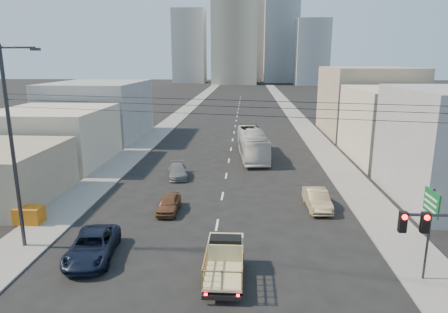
# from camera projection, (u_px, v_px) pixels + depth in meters

# --- Properties ---
(ground) EXTENTS (420.00, 420.00, 0.00)m
(ground) POSITION_uv_depth(u_px,v_px,m) (205.00, 290.00, 19.89)
(ground) COLOR black
(ground) RESTS_ON ground
(sidewalk_left) EXTENTS (3.50, 180.00, 0.12)m
(sidewalk_left) POSITION_uv_depth(u_px,v_px,m) (185.00, 111.00, 88.41)
(sidewalk_left) COLOR slate
(sidewalk_left) RESTS_ON ground
(sidewalk_right) EXTENTS (3.50, 180.00, 0.12)m
(sidewalk_right) POSITION_uv_depth(u_px,v_px,m) (292.00, 111.00, 87.10)
(sidewalk_right) COLOR slate
(sidewalk_right) RESTS_ON ground
(lane_dashes) EXTENTS (0.15, 104.00, 0.01)m
(lane_dashes) POSITION_uv_depth(u_px,v_px,m) (236.00, 123.00, 71.29)
(lane_dashes) COLOR silver
(lane_dashes) RESTS_ON ground
(flatbed_pickup) EXTENTS (1.95, 4.41, 1.90)m
(flatbed_pickup) POSITION_uv_depth(u_px,v_px,m) (225.00, 259.00, 20.71)
(flatbed_pickup) COLOR #C2B682
(flatbed_pickup) RESTS_ON ground
(navy_pickup) EXTENTS (3.04, 5.52, 1.47)m
(navy_pickup) POSITION_uv_depth(u_px,v_px,m) (92.00, 246.00, 22.90)
(navy_pickup) COLOR black
(navy_pickup) RESTS_ON ground
(city_bus) EXTENTS (3.72, 11.71, 3.21)m
(city_bus) POSITION_uv_depth(u_px,v_px,m) (253.00, 144.00, 46.27)
(city_bus) COLOR #BCBCB7
(city_bus) RESTS_ON ground
(sedan_brown) EXTENTS (1.57, 3.79, 1.28)m
(sedan_brown) POSITION_uv_depth(u_px,v_px,m) (169.00, 203.00, 29.94)
(sedan_brown) COLOR brown
(sedan_brown) RESTS_ON ground
(sedan_tan) EXTENTS (1.76, 4.53, 1.47)m
(sedan_tan) POSITION_uv_depth(u_px,v_px,m) (317.00, 199.00, 30.55)
(sedan_tan) COLOR #998359
(sedan_tan) RESTS_ON ground
(sedan_grey) EXTENTS (2.53, 4.53, 1.24)m
(sedan_grey) POSITION_uv_depth(u_px,v_px,m) (178.00, 171.00, 38.70)
(sedan_grey) COLOR slate
(sedan_grey) RESTS_ON ground
(green_sign) EXTENTS (0.18, 1.60, 5.00)m
(green_sign) POSITION_uv_depth(u_px,v_px,m) (431.00, 213.00, 19.83)
(green_sign) COLOR #2D2D33
(green_sign) RESTS_ON ground
(streetlamp_left) EXTENTS (2.36, 0.25, 12.00)m
(streetlamp_left) POSITION_uv_depth(u_px,v_px,m) (14.00, 144.00, 22.88)
(streetlamp_left) COLOR #2D2D33
(streetlamp_left) RESTS_ON ground
(overhead_wires) EXTENTS (23.01, 5.02, 0.72)m
(overhead_wires) POSITION_uv_depth(u_px,v_px,m) (206.00, 106.00, 19.22)
(overhead_wires) COLOR black
(overhead_wires) RESTS_ON ground
(crate_stack) EXTENTS (1.80, 1.20, 1.14)m
(crate_stack) POSITION_uv_depth(u_px,v_px,m) (29.00, 215.00, 27.59)
(crate_stack) COLOR #B86311
(crate_stack) RESTS_ON sidewalk_left
(bldg_right_mid) EXTENTS (11.00, 14.00, 8.00)m
(bldg_right_mid) POSITION_uv_depth(u_px,v_px,m) (402.00, 125.00, 45.01)
(bldg_right_mid) COLOR #BEB199
(bldg_right_mid) RESTS_ON ground
(bldg_right_far) EXTENTS (12.00, 16.00, 10.00)m
(bldg_right_far) POSITION_uv_depth(u_px,v_px,m) (366.00, 101.00, 60.26)
(bldg_right_far) COLOR gray
(bldg_right_far) RESTS_ON ground
(bldg_left_mid) EXTENTS (11.00, 12.00, 6.00)m
(bldg_left_mid) POSITION_uv_depth(u_px,v_px,m) (54.00, 136.00, 43.51)
(bldg_left_mid) COLOR #BEB199
(bldg_left_mid) RESTS_ON ground
(bldg_left_far) EXTENTS (12.00, 16.00, 8.00)m
(bldg_left_far) POSITION_uv_depth(u_px,v_px,m) (99.00, 110.00, 57.85)
(bldg_left_far) COLOR gray
(bldg_left_far) RESTS_ON ground
(high_rise_tower) EXTENTS (20.00, 20.00, 60.00)m
(high_rise_tower) POSITION_uv_depth(u_px,v_px,m) (235.00, 16.00, 177.84)
(high_rise_tower) COLOR gray
(high_rise_tower) RESTS_ON ground
(midrise_ne) EXTENTS (16.00, 16.00, 40.00)m
(midrise_ne) POSITION_uv_depth(u_px,v_px,m) (281.00, 40.00, 193.54)
(midrise_ne) COLOR gray
(midrise_ne) RESTS_ON ground
(midrise_nw) EXTENTS (15.00, 15.00, 34.00)m
(midrise_nw) POSITION_uv_depth(u_px,v_px,m) (190.00, 47.00, 191.85)
(midrise_nw) COLOR gray
(midrise_nw) RESTS_ON ground
(midrise_back) EXTENTS (18.00, 18.00, 44.00)m
(midrise_back) POSITION_uv_depth(u_px,v_px,m) (256.00, 38.00, 208.28)
(midrise_back) COLOR gray
(midrise_back) RESTS_ON ground
(midrise_east) EXTENTS (14.00, 14.00, 28.00)m
(midrise_east) POSITION_uv_depth(u_px,v_px,m) (312.00, 52.00, 174.90)
(midrise_east) COLOR gray
(midrise_east) RESTS_ON ground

